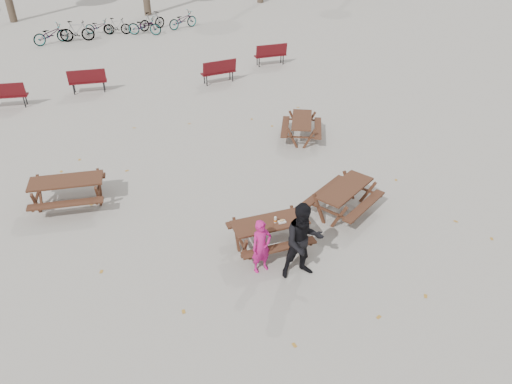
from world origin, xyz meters
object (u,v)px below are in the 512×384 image
object	(u,v)px
child	(261,246)
soda_bottle	(275,220)
food_tray	(282,222)
picnic_table_far	(301,129)
main_picnic_table	(270,228)
adult	(303,241)
picnic_table_north	(69,193)
picnic_table_east	(344,200)

from	to	relation	value
child	soda_bottle	bearing A→B (deg)	36.56
food_tray	picnic_table_far	bearing A→B (deg)	61.54
main_picnic_table	adult	size ratio (longest dim) A/B	0.96
food_tray	picnic_table_north	world-z (taller)	picnic_table_north
picnic_table_far	child	bearing A→B (deg)	173.90
soda_bottle	picnic_table_far	xyz separation A→B (m)	(3.01, 5.23, -0.49)
picnic_table_east	child	bearing A→B (deg)	175.44
child	picnic_table_far	world-z (taller)	child
picnic_table_far	picnic_table_north	bearing A→B (deg)	127.61
food_tray	adult	world-z (taller)	adult
main_picnic_table	picnic_table_east	distance (m)	2.52
soda_bottle	picnic_table_far	distance (m)	6.06
child	picnic_table_north	size ratio (longest dim) A/B	0.71
food_tray	child	size ratio (longest dim) A/B	0.13
adult	picnic_table_far	bearing A→B (deg)	70.97
main_picnic_table	child	distance (m)	0.83
child	adult	world-z (taller)	adult
main_picnic_table	picnic_table_east	size ratio (longest dim) A/B	1.00
main_picnic_table	picnic_table_north	world-z (taller)	picnic_table_north
main_picnic_table	child	size ratio (longest dim) A/B	1.33
food_tray	picnic_table_east	size ratio (longest dim) A/B	0.10
soda_bottle	picnic_table_north	distance (m)	5.84
child	picnic_table_north	distance (m)	5.82
picnic_table_north	picnic_table_far	size ratio (longest dim) A/B	1.14
child	adult	size ratio (longest dim) A/B	0.72
adult	picnic_table_north	world-z (taller)	adult
adult	picnic_table_north	size ratio (longest dim) A/B	0.99
adult	picnic_table_east	size ratio (longest dim) A/B	1.04
picnic_table_east	picnic_table_north	size ratio (longest dim) A/B	0.95
picnic_table_north	picnic_table_far	bearing A→B (deg)	19.62
food_tray	picnic_table_far	size ratio (longest dim) A/B	0.11
picnic_table_east	picnic_table_far	xyz separation A→B (m)	(0.72, 4.40, -0.03)
main_picnic_table	adult	world-z (taller)	adult
soda_bottle	picnic_table_east	size ratio (longest dim) A/B	0.09
main_picnic_table	soda_bottle	distance (m)	0.29
main_picnic_table	picnic_table_far	distance (m)	6.03
food_tray	picnic_table_north	distance (m)	5.99
adult	picnic_table_east	distance (m)	2.84
soda_bottle	picnic_table_east	bearing A→B (deg)	19.84
food_tray	picnic_table_east	bearing A→B (deg)	22.26
soda_bottle	picnic_table_north	size ratio (longest dim) A/B	0.09
picnic_table_east	picnic_table_north	xyz separation A→B (m)	(-6.89, 2.76, 0.02)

